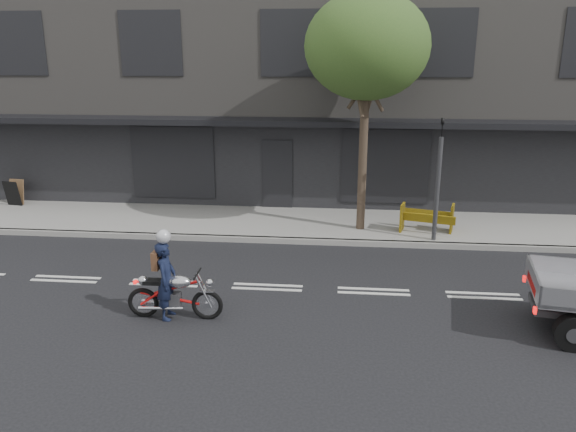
{
  "coord_description": "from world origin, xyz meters",
  "views": [
    {
      "loc": [
        1.63,
        -11.69,
        5.18
      ],
      "look_at": [
        0.42,
        0.5,
        1.56
      ],
      "focal_mm": 35.0,
      "sensor_mm": 36.0,
      "label": 1
    }
  ],
  "objects_px": {
    "traffic_light_pole": "(438,187)",
    "construction_barrier": "(428,219)",
    "sandwich_board": "(12,194)",
    "street_tree": "(367,47)",
    "rider": "(166,281)",
    "motorcycle": "(175,294)"
  },
  "relations": [
    {
      "from": "motorcycle",
      "to": "traffic_light_pole",
      "type": "bearing_deg",
      "value": 39.82
    },
    {
      "from": "street_tree",
      "to": "rider",
      "type": "relative_size",
      "value": 4.23
    },
    {
      "from": "street_tree",
      "to": "rider",
      "type": "xyz_separation_m",
      "value": [
        -3.99,
        -5.87,
        -4.48
      ]
    },
    {
      "from": "street_tree",
      "to": "rider",
      "type": "height_order",
      "value": "street_tree"
    },
    {
      "from": "construction_barrier",
      "to": "rider",
      "type": "bearing_deg",
      "value": -136.67
    },
    {
      "from": "sandwich_board",
      "to": "street_tree",
      "type": "bearing_deg",
      "value": 1.26
    },
    {
      "from": "sandwich_board",
      "to": "construction_barrier",
      "type": "bearing_deg",
      "value": 0.88
    },
    {
      "from": "street_tree",
      "to": "motorcycle",
      "type": "bearing_deg",
      "value": -123.19
    },
    {
      "from": "construction_barrier",
      "to": "sandwich_board",
      "type": "height_order",
      "value": "sandwich_board"
    },
    {
      "from": "rider",
      "to": "construction_barrier",
      "type": "distance_m",
      "value": 8.1
    },
    {
      "from": "construction_barrier",
      "to": "sandwich_board",
      "type": "xyz_separation_m",
      "value": [
        -13.48,
        1.68,
        0.0
      ]
    },
    {
      "from": "traffic_light_pole",
      "to": "motorcycle",
      "type": "distance_m",
      "value": 7.78
    },
    {
      "from": "traffic_light_pole",
      "to": "sandwich_board",
      "type": "height_order",
      "value": "traffic_light_pole"
    },
    {
      "from": "traffic_light_pole",
      "to": "construction_barrier",
      "type": "distance_m",
      "value": 1.21
    },
    {
      "from": "street_tree",
      "to": "sandwich_board",
      "type": "xyz_separation_m",
      "value": [
        -11.59,
        1.37,
        -4.7
      ]
    },
    {
      "from": "street_tree",
      "to": "motorcycle",
      "type": "xyz_separation_m",
      "value": [
        -3.84,
        -5.87,
        -4.76
      ]
    },
    {
      "from": "traffic_light_pole",
      "to": "rider",
      "type": "xyz_separation_m",
      "value": [
        -5.99,
        -5.02,
        -0.85
      ]
    },
    {
      "from": "street_tree",
      "to": "traffic_light_pole",
      "type": "bearing_deg",
      "value": -23.03
    },
    {
      "from": "rider",
      "to": "street_tree",
      "type": "bearing_deg",
      "value": -35.07
    },
    {
      "from": "street_tree",
      "to": "sandwich_board",
      "type": "relative_size",
      "value": 7.89
    },
    {
      "from": "traffic_light_pole",
      "to": "construction_barrier",
      "type": "xyz_separation_m",
      "value": [
        -0.1,
        0.53,
        -1.08
      ]
    },
    {
      "from": "rider",
      "to": "sandwich_board",
      "type": "height_order",
      "value": "rider"
    }
  ]
}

